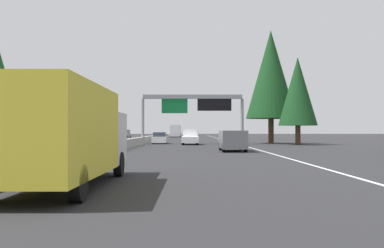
{
  "coord_description": "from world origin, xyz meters",
  "views": [
    {
      "loc": [
        -3.19,
        -5.59,
        1.69
      ],
      "look_at": [
        61.16,
        -5.84,
        2.67
      ],
      "focal_mm": 40.48,
      "sensor_mm": 36.0,
      "label": 1
    }
  ],
  "objects_px": {
    "pickup_mid_right": "(190,137)",
    "bus_near_center": "(176,130)",
    "sedan_far_center": "(160,138)",
    "sedan_mid_center": "(190,136)",
    "oncoming_near": "(124,135)",
    "minivan_distant_b": "(232,140)",
    "conifer_right_near": "(298,91)",
    "oncoming_far": "(11,152)",
    "box_truck_near_right": "(66,133)",
    "conifer_right_mid": "(271,74)",
    "sign_gantry_overhead": "(194,105)"
  },
  "relations": [
    {
      "from": "sedan_far_center",
      "to": "conifer_right_mid",
      "type": "height_order",
      "value": "conifer_right_mid"
    },
    {
      "from": "sedan_far_center",
      "to": "oncoming_near",
      "type": "relative_size",
      "value": 0.79
    },
    {
      "from": "pickup_mid_right",
      "to": "bus_near_center",
      "type": "distance_m",
      "value": 60.73
    },
    {
      "from": "pickup_mid_right",
      "to": "sedan_mid_center",
      "type": "xyz_separation_m",
      "value": [
        26.63,
        0.1,
        -0.23
      ]
    },
    {
      "from": "sedan_far_center",
      "to": "sedan_mid_center",
      "type": "bearing_deg",
      "value": -9.15
    },
    {
      "from": "conifer_right_mid",
      "to": "pickup_mid_right",
      "type": "bearing_deg",
      "value": 111.83
    },
    {
      "from": "box_truck_near_right",
      "to": "pickup_mid_right",
      "type": "height_order",
      "value": "box_truck_near_right"
    },
    {
      "from": "bus_near_center",
      "to": "oncoming_far",
      "type": "bearing_deg",
      "value": 177.15
    },
    {
      "from": "box_truck_near_right",
      "to": "bus_near_center",
      "type": "xyz_separation_m",
      "value": [
        100.39,
        0.15,
        0.11
      ]
    },
    {
      "from": "pickup_mid_right",
      "to": "conifer_right_mid",
      "type": "height_order",
      "value": "conifer_right_mid"
    },
    {
      "from": "sedan_mid_center",
      "to": "bus_near_center",
      "type": "xyz_separation_m",
      "value": [
        33.98,
        3.73,
        1.03
      ]
    },
    {
      "from": "sedan_mid_center",
      "to": "minivan_distant_b",
      "type": "bearing_deg",
      "value": -175.37
    },
    {
      "from": "minivan_distant_b",
      "to": "pickup_mid_right",
      "type": "bearing_deg",
      "value": 11.32
    },
    {
      "from": "sedan_far_center",
      "to": "oncoming_far",
      "type": "bearing_deg",
      "value": 172.64
    },
    {
      "from": "oncoming_near",
      "to": "minivan_distant_b",
      "type": "bearing_deg",
      "value": 19.52
    },
    {
      "from": "box_truck_near_right",
      "to": "bus_near_center",
      "type": "height_order",
      "value": "bus_near_center"
    },
    {
      "from": "minivan_distant_b",
      "to": "oncoming_near",
      "type": "bearing_deg",
      "value": 19.52
    },
    {
      "from": "conifer_right_near",
      "to": "conifer_right_mid",
      "type": "bearing_deg",
      "value": 20.92
    },
    {
      "from": "box_truck_near_right",
      "to": "pickup_mid_right",
      "type": "xyz_separation_m",
      "value": [
        39.79,
        -3.67,
        -0.7
      ]
    },
    {
      "from": "conifer_right_mid",
      "to": "box_truck_near_right",
      "type": "bearing_deg",
      "value": 161.99
    },
    {
      "from": "minivan_distant_b",
      "to": "oncoming_near",
      "type": "distance_m",
      "value": 46.75
    },
    {
      "from": "oncoming_near",
      "to": "bus_near_center",
      "type": "bearing_deg",
      "value": 166.16
    },
    {
      "from": "conifer_right_near",
      "to": "sign_gantry_overhead",
      "type": "bearing_deg",
      "value": 79.73
    },
    {
      "from": "sedan_far_center",
      "to": "conifer_right_near",
      "type": "xyz_separation_m",
      "value": [
        -4.35,
        -16.7,
        5.66
      ]
    },
    {
      "from": "oncoming_near",
      "to": "conifer_right_mid",
      "type": "height_order",
      "value": "conifer_right_mid"
    },
    {
      "from": "oncoming_near",
      "to": "pickup_mid_right",
      "type": "bearing_deg",
      "value": 24.43
    },
    {
      "from": "pickup_mid_right",
      "to": "sedan_far_center",
      "type": "height_order",
      "value": "pickup_mid_right"
    },
    {
      "from": "minivan_distant_b",
      "to": "conifer_right_mid",
      "type": "height_order",
      "value": "conifer_right_mid"
    },
    {
      "from": "bus_near_center",
      "to": "conifer_right_near",
      "type": "height_order",
      "value": "conifer_right_near"
    },
    {
      "from": "oncoming_far",
      "to": "bus_near_center",
      "type": "bearing_deg",
      "value": 177.15
    },
    {
      "from": "minivan_distant_b",
      "to": "oncoming_far",
      "type": "distance_m",
      "value": 19.07
    },
    {
      "from": "bus_near_center",
      "to": "oncoming_near",
      "type": "height_order",
      "value": "bus_near_center"
    },
    {
      "from": "minivan_distant_b",
      "to": "conifer_right_near",
      "type": "bearing_deg",
      "value": -30.37
    },
    {
      "from": "pickup_mid_right",
      "to": "conifer_right_mid",
      "type": "distance_m",
      "value": 14.09
    },
    {
      "from": "bus_near_center",
      "to": "oncoming_near",
      "type": "bearing_deg",
      "value": 166.16
    },
    {
      "from": "box_truck_near_right",
      "to": "oncoming_near",
      "type": "bearing_deg",
      "value": 7.27
    },
    {
      "from": "sedan_far_center",
      "to": "conifer_right_mid",
      "type": "relative_size",
      "value": 0.29
    },
    {
      "from": "box_truck_near_right",
      "to": "minivan_distant_b",
      "type": "bearing_deg",
      "value": -17.59
    },
    {
      "from": "pickup_mid_right",
      "to": "oncoming_near",
      "type": "relative_size",
      "value": 1.0
    },
    {
      "from": "sedan_far_center",
      "to": "bus_near_center",
      "type": "relative_size",
      "value": 0.38
    },
    {
      "from": "sedan_mid_center",
      "to": "oncoming_near",
      "type": "xyz_separation_m",
      "value": [
        0.15,
        12.07,
        0.23
      ]
    },
    {
      "from": "minivan_distant_b",
      "to": "sedan_mid_center",
      "type": "bearing_deg",
      "value": 4.63
    },
    {
      "from": "minivan_distant_b",
      "to": "pickup_mid_right",
      "type": "relative_size",
      "value": 0.89
    },
    {
      "from": "oncoming_near",
      "to": "conifer_right_near",
      "type": "xyz_separation_m",
      "value": [
        -28.13,
        -24.96,
        5.43
      ]
    },
    {
      "from": "oncoming_far",
      "to": "conifer_right_near",
      "type": "height_order",
      "value": "conifer_right_near"
    },
    {
      "from": "pickup_mid_right",
      "to": "oncoming_far",
      "type": "relative_size",
      "value": 1.27
    },
    {
      "from": "sedan_mid_center",
      "to": "oncoming_near",
      "type": "distance_m",
      "value": 12.07
    },
    {
      "from": "sign_gantry_overhead",
      "to": "bus_near_center",
      "type": "height_order",
      "value": "sign_gantry_overhead"
    },
    {
      "from": "pickup_mid_right",
      "to": "conifer_right_near",
      "type": "xyz_separation_m",
      "value": [
        -1.35,
        -12.8,
        5.43
      ]
    },
    {
      "from": "oncoming_far",
      "to": "sedan_mid_center",
      "type": "bearing_deg",
      "value": 171.92
    }
  ]
}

